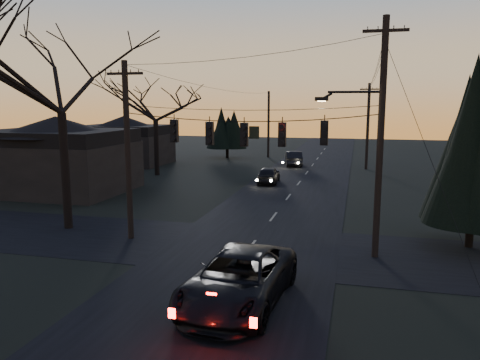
% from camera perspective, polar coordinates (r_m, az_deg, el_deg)
% --- Properties ---
extents(main_road, '(8.00, 120.00, 0.02)m').
position_cam_1_polar(main_road, '(31.19, 5.38, -2.79)').
color(main_road, black).
rests_on(main_road, ground).
extents(cross_road, '(60.00, 7.00, 0.02)m').
position_cam_1_polar(cross_road, '(21.68, 1.27, -8.20)').
color(cross_road, black).
rests_on(cross_road, ground).
extents(utility_pole_right, '(5.00, 0.30, 10.00)m').
position_cam_1_polar(utility_pole_right, '(21.21, 16.10, -9.00)').
color(utility_pole_right, black).
rests_on(utility_pole_right, ground).
extents(utility_pole_left, '(1.80, 0.30, 8.50)m').
position_cam_1_polar(utility_pole_left, '(23.69, -13.13, -6.94)').
color(utility_pole_left, black).
rests_on(utility_pole_left, ground).
extents(utility_pole_far_r, '(1.80, 0.30, 8.50)m').
position_cam_1_polar(utility_pole_far_r, '(48.61, 15.10, 1.28)').
color(utility_pole_far_r, black).
rests_on(utility_pole_far_r, ground).
extents(utility_pole_far_l, '(0.30, 0.30, 8.00)m').
position_cam_1_polar(utility_pole_far_l, '(57.52, 3.45, 2.79)').
color(utility_pole_far_l, black).
rests_on(utility_pole_far_l, ground).
extents(span_signal_assembly, '(11.50, 0.44, 1.60)m').
position_cam_1_polar(span_signal_assembly, '(20.77, 0.67, 5.75)').
color(span_signal_assembly, black).
rests_on(span_signal_assembly, ground).
extents(bare_tree_left, '(9.03, 9.03, 12.11)m').
position_cam_1_polar(bare_tree_left, '(25.79, -21.23, 13.00)').
color(bare_tree_left, black).
rests_on(bare_tree_left, ground).
extents(evergreen_right, '(4.04, 4.04, 8.26)m').
position_cam_1_polar(evergreen_right, '(23.32, 26.91, 3.86)').
color(evergreen_right, black).
rests_on(evergreen_right, ground).
extents(bare_tree_dist, '(7.45, 7.45, 9.99)m').
position_cam_1_polar(bare_tree_dist, '(43.33, -10.33, 9.77)').
color(bare_tree_dist, black).
rests_on(bare_tree_dist, ground).
extents(evergreen_dist, '(3.69, 3.69, 5.40)m').
position_cam_1_polar(evergreen_dist, '(56.63, -1.57, 6.04)').
color(evergreen_dist, black).
rests_on(evergreen_dist, ground).
extents(house_left_near, '(10.00, 8.00, 5.60)m').
position_cam_1_polar(house_left_near, '(37.28, -21.37, 2.94)').
color(house_left_near, black).
rests_on(house_left_near, ground).
extents(house_left_far, '(9.00, 7.00, 5.20)m').
position_cam_1_polar(house_left_far, '(52.45, -13.90, 4.75)').
color(house_left_far, black).
rests_on(house_left_far, ground).
extents(suv_near, '(3.27, 6.29, 1.69)m').
position_cam_1_polar(suv_near, '(15.63, -0.14, -12.02)').
color(suv_near, black).
rests_on(suv_near, ground).
extents(sedan_oncoming_a, '(1.87, 4.13, 1.38)m').
position_cam_1_polar(sedan_oncoming_a, '(38.70, 3.51, 0.62)').
color(sedan_oncoming_a, black).
rests_on(sedan_oncoming_a, ground).
extents(sedan_oncoming_b, '(2.49, 4.87, 1.53)m').
position_cam_1_polar(sedan_oncoming_b, '(49.89, 6.54, 2.63)').
color(sedan_oncoming_b, black).
rests_on(sedan_oncoming_b, ground).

